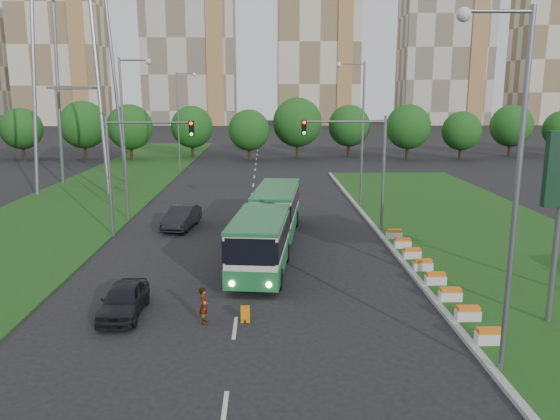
{
  "coord_description": "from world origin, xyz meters",
  "views": [
    {
      "loc": [
        -1.72,
        -26.91,
        9.37
      ],
      "look_at": [
        -0.85,
        5.01,
        2.6
      ],
      "focal_mm": 35.0,
      "sensor_mm": 36.0,
      "label": 1
    }
  ],
  "objects_px": {
    "shopping_trolley": "(245,314)",
    "traffic_mast_left": "(133,157)",
    "car_left_near": "(124,300)",
    "car_left_far": "(182,217)",
    "articulated_bus": "(268,223)",
    "pedestrian": "(204,305)",
    "traffic_mast_median": "(361,155)"
  },
  "relations": [
    {
      "from": "car_left_near",
      "to": "articulated_bus",
      "type": "bearing_deg",
      "value": 57.34
    },
    {
      "from": "articulated_bus",
      "to": "pedestrian",
      "type": "height_order",
      "value": "articulated_bus"
    },
    {
      "from": "articulated_bus",
      "to": "car_left_far",
      "type": "relative_size",
      "value": 3.52
    },
    {
      "from": "articulated_bus",
      "to": "car_left_near",
      "type": "height_order",
      "value": "articulated_bus"
    },
    {
      "from": "traffic_mast_left",
      "to": "pedestrian",
      "type": "relative_size",
      "value": 5.18
    },
    {
      "from": "traffic_mast_left",
      "to": "articulated_bus",
      "type": "bearing_deg",
      "value": -21.73
    },
    {
      "from": "traffic_mast_left",
      "to": "car_left_near",
      "type": "relative_size",
      "value": 1.94
    },
    {
      "from": "traffic_mast_median",
      "to": "articulated_bus",
      "type": "bearing_deg",
      "value": -144.43
    },
    {
      "from": "pedestrian",
      "to": "car_left_far",
      "type": "bearing_deg",
      "value": 13.9
    },
    {
      "from": "traffic_mast_median",
      "to": "pedestrian",
      "type": "xyz_separation_m",
      "value": [
        -9.09,
        -15.44,
        -4.58
      ]
    },
    {
      "from": "traffic_mast_median",
      "to": "car_left_far",
      "type": "height_order",
      "value": "traffic_mast_median"
    },
    {
      "from": "traffic_mast_median",
      "to": "articulated_bus",
      "type": "relative_size",
      "value": 0.47
    },
    {
      "from": "shopping_trolley",
      "to": "traffic_mast_left",
      "type": "bearing_deg",
      "value": 115.57
    },
    {
      "from": "articulated_bus",
      "to": "shopping_trolley",
      "type": "distance_m",
      "value": 10.99
    },
    {
      "from": "traffic_mast_median",
      "to": "shopping_trolley",
      "type": "distance_m",
      "value": 17.78
    },
    {
      "from": "car_left_far",
      "to": "shopping_trolley",
      "type": "xyz_separation_m",
      "value": [
        5.12,
        -16.63,
        -0.46
      ]
    },
    {
      "from": "traffic_mast_median",
      "to": "shopping_trolley",
      "type": "relative_size",
      "value": 12.25
    },
    {
      "from": "car_left_far",
      "to": "pedestrian",
      "type": "relative_size",
      "value": 3.1
    },
    {
      "from": "car_left_near",
      "to": "car_left_far",
      "type": "distance_m",
      "value": 15.77
    },
    {
      "from": "shopping_trolley",
      "to": "car_left_near",
      "type": "bearing_deg",
      "value": 167.95
    },
    {
      "from": "articulated_bus",
      "to": "car_left_near",
      "type": "xyz_separation_m",
      "value": [
        -6.32,
        -10.0,
        -1.0
      ]
    },
    {
      "from": "traffic_mast_median",
      "to": "pedestrian",
      "type": "relative_size",
      "value": 5.18
    },
    {
      "from": "traffic_mast_left",
      "to": "articulated_bus",
      "type": "xyz_separation_m",
      "value": [
        8.84,
        -3.52,
        -3.65
      ]
    },
    {
      "from": "articulated_bus",
      "to": "pedestrian",
      "type": "bearing_deg",
      "value": -97.5
    },
    {
      "from": "traffic_mast_left",
      "to": "pedestrian",
      "type": "bearing_deg",
      "value": -67.23
    },
    {
      "from": "traffic_mast_median",
      "to": "car_left_far",
      "type": "distance_m",
      "value": 13.36
    },
    {
      "from": "traffic_mast_left",
      "to": "shopping_trolley",
      "type": "xyz_separation_m",
      "value": [
        7.78,
        -14.37,
        -5.03
      ]
    },
    {
      "from": "car_left_far",
      "to": "car_left_near",
      "type": "bearing_deg",
      "value": -81.53
    },
    {
      "from": "traffic_mast_median",
      "to": "shopping_trolley",
      "type": "bearing_deg",
      "value": -115.63
    },
    {
      "from": "car_left_far",
      "to": "shopping_trolley",
      "type": "relative_size",
      "value": 7.33
    },
    {
      "from": "car_left_far",
      "to": "traffic_mast_median",
      "type": "bearing_deg",
      "value": 3.29
    },
    {
      "from": "traffic_mast_left",
      "to": "car_left_far",
      "type": "height_order",
      "value": "traffic_mast_left"
    }
  ]
}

